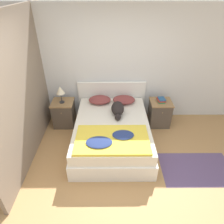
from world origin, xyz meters
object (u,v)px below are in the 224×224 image
at_px(nightstand_right, 160,113).
at_px(book_stack, 161,100).
at_px(pillow_right, 124,100).
at_px(bed, 112,133).
at_px(nightstand_left, 64,113).
at_px(table_lamp, 60,91).
at_px(dog, 118,109).
at_px(pillow_left, 100,100).

distance_m(nightstand_right, book_stack, 0.34).
bearing_deg(pillow_right, book_stack, -4.66).
height_order(bed, nightstand_left, nightstand_left).
bearing_deg(table_lamp, nightstand_left, 90.00).
bearing_deg(dog, table_lamp, 163.78).
bearing_deg(pillow_left, pillow_right, 0.00).
height_order(nightstand_left, nightstand_right, same).
relative_size(pillow_right, dog, 0.81).
xyz_separation_m(bed, book_stack, (1.10, 0.68, 0.38)).
distance_m(dog, table_lamp, 1.30).
xyz_separation_m(dog, table_lamp, (-1.22, 0.36, 0.24)).
bearing_deg(nightstand_left, dog, -17.17).
xyz_separation_m(bed, nightstand_left, (-1.10, 0.67, 0.04)).
xyz_separation_m(dog, book_stack, (0.98, 0.39, -0.01)).
distance_m(dog, book_stack, 1.06).
relative_size(bed, pillow_right, 3.96).
distance_m(pillow_left, book_stack, 1.38).
height_order(bed, nightstand_right, nightstand_right).
distance_m(pillow_right, table_lamp, 1.41).
xyz_separation_m(pillow_right, dog, (-0.15, -0.45, 0.04)).
bearing_deg(pillow_right, table_lamp, -175.94).
relative_size(bed, nightstand_right, 3.25).
xyz_separation_m(nightstand_right, pillow_left, (-1.38, 0.08, 0.31)).
distance_m(pillow_left, dog, 0.60).
bearing_deg(dog, nightstand_left, 162.83).
relative_size(bed, nightstand_left, 3.25).
height_order(pillow_right, dog, dog).
xyz_separation_m(bed, pillow_left, (-0.27, 0.75, 0.35)).
relative_size(nightstand_left, table_lamp, 1.59).
relative_size(nightstand_right, dog, 0.99).
bearing_deg(dog, bed, -111.78).
relative_size(dog, table_lamp, 1.61).
relative_size(nightstand_left, nightstand_right, 1.00).
relative_size(nightstand_left, book_stack, 2.68).
distance_m(nightstand_right, table_lamp, 2.29).
height_order(nightstand_left, dog, dog).
distance_m(bed, nightstand_right, 1.29).
xyz_separation_m(nightstand_right, pillow_right, (-0.83, 0.08, 0.31)).
distance_m(book_stack, table_lamp, 2.22).
bearing_deg(table_lamp, nightstand_right, 0.57).
bearing_deg(pillow_left, nightstand_right, -3.15).
distance_m(pillow_right, book_stack, 0.83).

